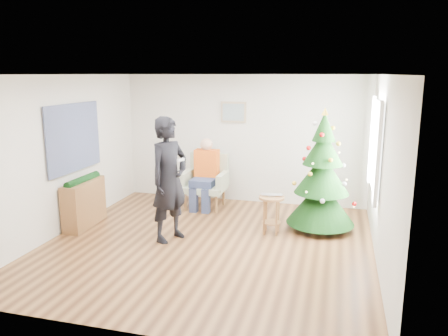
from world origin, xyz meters
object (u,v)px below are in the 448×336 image
(stool, at_px, (271,214))
(console, at_px, (84,204))
(armchair, at_px, (206,188))
(christmas_tree, at_px, (322,176))
(standing_man, at_px, (169,179))

(stool, height_order, console, console)
(stool, height_order, armchair, armchair)
(christmas_tree, relative_size, stool, 3.28)
(stool, xyz_separation_m, standing_man, (-1.52, -0.69, 0.67))
(stool, distance_m, armchair, 1.88)
(stool, xyz_separation_m, armchair, (-1.50, 1.14, 0.07))
(standing_man, height_order, console, standing_man)
(christmas_tree, xyz_separation_m, console, (-3.98, -0.90, -0.53))
(stool, distance_m, standing_man, 1.80)
(console, bearing_deg, armchair, 40.91)
(christmas_tree, height_order, standing_man, christmas_tree)
(standing_man, xyz_separation_m, console, (-1.69, 0.21, -0.59))
(standing_man, bearing_deg, armchair, 23.55)
(armchair, bearing_deg, standing_man, -90.51)
(christmas_tree, xyz_separation_m, armchair, (-2.27, 0.72, -0.54))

